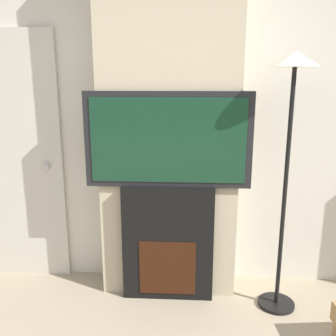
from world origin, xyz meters
name	(u,v)px	position (x,y,z in m)	size (l,w,h in m)	color
wall_back	(170,117)	(0.00, 2.03, 1.35)	(6.00, 0.06, 2.70)	silver
chimney_breast	(169,119)	(0.00, 1.85, 1.35)	(1.02, 0.29, 2.70)	#BCAD8E
fireplace	(168,243)	(0.00, 1.71, 0.44)	(0.68, 0.15, 0.88)	black
television	(168,140)	(0.00, 1.70, 1.22)	(1.18, 0.07, 0.68)	black
floor_lamp	(291,113)	(0.81, 1.61, 1.42)	(0.31, 0.31, 1.82)	black
entry_door	(13,160)	(-1.27, 1.97, 1.00)	(0.82, 0.09, 2.01)	beige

